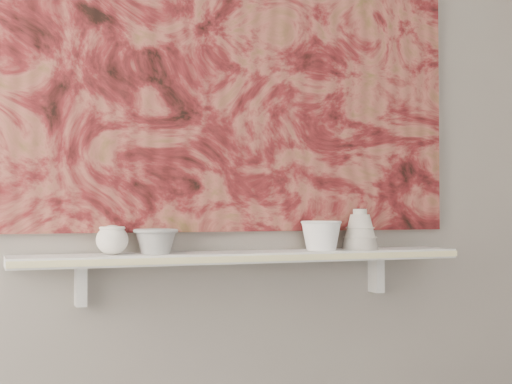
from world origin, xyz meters
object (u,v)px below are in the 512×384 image
painting (239,59)px  bowl_grey (156,241)px  shelf (247,257)px  bowl_white (321,235)px  cup_cream (112,240)px  bell_vessel (360,229)px

painting → bowl_grey: painting is taller
shelf → bowl_white: size_ratio=10.69×
shelf → painting: painting is taller
bowl_grey → cup_cream: bearing=180.0°
painting → bowl_grey: size_ratio=11.44×
shelf → cup_cream: (-0.41, 0.00, 0.06)m
shelf → bowl_white: bowl_white is taller
bowl_grey → bell_vessel: size_ratio=0.99×
bowl_grey → bell_vessel: bearing=0.0°
cup_cream → bowl_white: bowl_white is taller
bowl_white → bowl_grey: bearing=180.0°
cup_cream → bowl_grey: bearing=0.0°
cup_cream → bell_vessel: (0.80, 0.00, 0.02)m
shelf → bowl_grey: size_ratio=10.68×
cup_cream → bowl_white: size_ratio=0.70×
painting → shelf: bearing=-90.0°
cup_cream → bell_vessel: size_ratio=0.70×
bowl_grey → bell_vessel: bell_vessel is taller
painting → cup_cream: 0.71m
shelf → painting: size_ratio=0.93×
cup_cream → shelf: bearing=0.0°
bowl_grey → bowl_white: 0.54m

